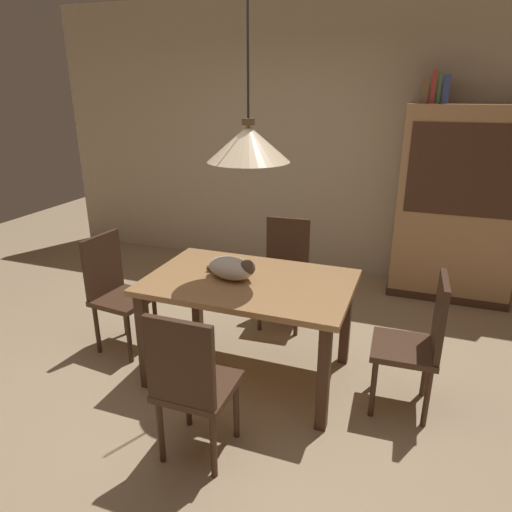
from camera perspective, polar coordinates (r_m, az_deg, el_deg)
name	(u,v)px	position (r m, az deg, el deg)	size (l,w,h in m)	color
ground	(225,401)	(3.25, -3.83, -17.51)	(10.00, 10.00, 0.00)	tan
back_wall	(321,140)	(5.13, 8.14, 14.05)	(6.40, 0.10, 2.90)	beige
dining_table	(249,293)	(3.18, -0.84, -4.63)	(1.40, 0.90, 0.75)	#A87A4C
chair_near_front	(191,382)	(2.56, -8.11, -15.22)	(0.40, 0.40, 0.93)	#472D1E
chair_left_side	(115,288)	(3.76, -17.10, -3.79)	(0.44, 0.44, 0.93)	#472D1E
chair_right_side	(419,339)	(3.07, 19.56, -9.71)	(0.42, 0.42, 0.93)	#472D1E
chair_far_back	(285,267)	(4.00, 3.59, -1.43)	(0.42, 0.42, 0.93)	#472D1E
cat_sleeping	(232,268)	(3.13, -2.97, -1.50)	(0.40, 0.29, 0.16)	beige
pendant_lamp	(248,143)	(2.90, -0.95, 13.85)	(0.52, 0.52, 1.30)	beige
hutch_bookcase	(457,210)	(4.79, 23.74, 5.30)	(1.12, 0.45, 1.85)	tan
book_brown_thick	(425,90)	(4.65, 20.29, 18.76)	(0.06, 0.24, 0.22)	brown
book_red_tall	(434,87)	(4.65, 21.21, 19.03)	(0.04, 0.22, 0.28)	#B73833
book_green_slim	(439,88)	(4.65, 21.82, 18.83)	(0.03, 0.20, 0.26)	#427A4C
book_blue_wide	(446,89)	(4.65, 22.54, 18.62)	(0.06, 0.24, 0.24)	#384C93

